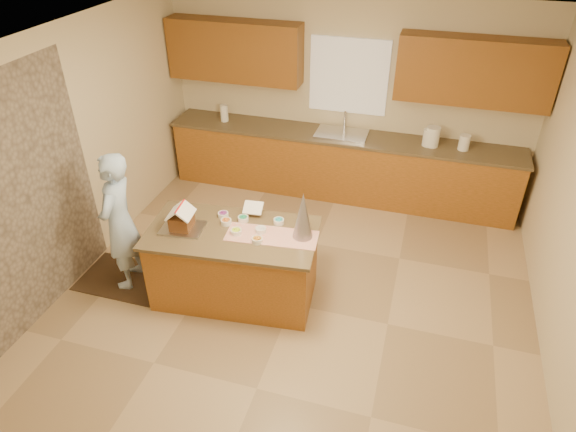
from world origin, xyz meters
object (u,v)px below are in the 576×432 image
object	(u,v)px
island_base	(234,266)
gingerbread_house	(181,219)
boy	(120,222)
tinsel_tree	(303,216)

from	to	relation	value
island_base	gingerbread_house	bearing A→B (deg)	-174.81
island_base	boy	xyz separation A→B (m)	(-1.23, -0.11, 0.40)
tinsel_tree	gingerbread_house	world-z (taller)	tinsel_tree
island_base	boy	world-z (taller)	boy
tinsel_tree	boy	world-z (taller)	boy
boy	gingerbread_house	bearing A→B (deg)	82.75
island_base	gingerbread_house	world-z (taller)	gingerbread_house
boy	gingerbread_house	distance (m)	0.75
boy	gingerbread_house	world-z (taller)	boy
gingerbread_house	island_base	bearing A→B (deg)	11.07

